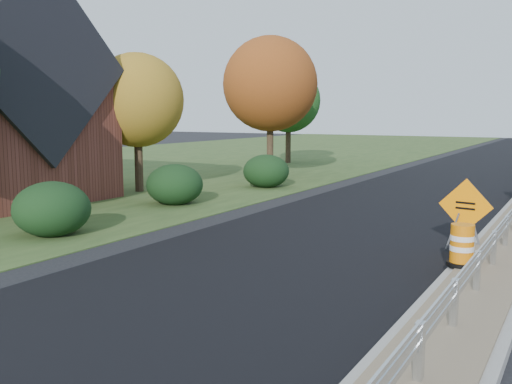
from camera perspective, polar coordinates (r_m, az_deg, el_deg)
The scene contains 10 objects.
grass_verge_near at distance 36.92m, azimuth -13.74°, elevation 2.45°, with size 30.00×120.00×0.03m, color #2F471E.
milled_overlay at distance 27.31m, azimuth 17.42°, elevation 0.47°, with size 7.20×120.00×0.01m, color black.
hedge_south at distance 16.53m, azimuth -19.74°, elevation -1.59°, with size 2.09×2.09×1.52m, color black.
hedge_mid at distance 21.15m, azimuth -8.14°, elevation 0.77°, with size 2.09×2.09×1.52m, color black.
hedge_north at distance 25.84m, azimuth 1.02°, elevation 2.12°, with size 2.09×2.09×1.52m, color black.
tree_near_yellow at distance 24.79m, azimuth -11.81°, elevation 8.95°, with size 3.96×3.96×5.88m.
tree_near_red at distance 30.22m, azimuth 1.43°, elevation 10.73°, with size 4.95×4.95×7.35m.
tree_near_back at distance 38.67m, azimuth 3.27°, elevation 9.12°, with size 4.29×4.29×6.37m.
caution_sign at distance 14.68m, azimuth 20.09°, elevation -3.94°, with size 1.29×0.54×1.80m.
barrel_median_near at distance 12.46m, azimuth 19.90°, elevation -5.09°, with size 0.59×0.59×0.86m.
Camera 1 is at (1.54, -16.45, 3.33)m, focal length 40.00 mm.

